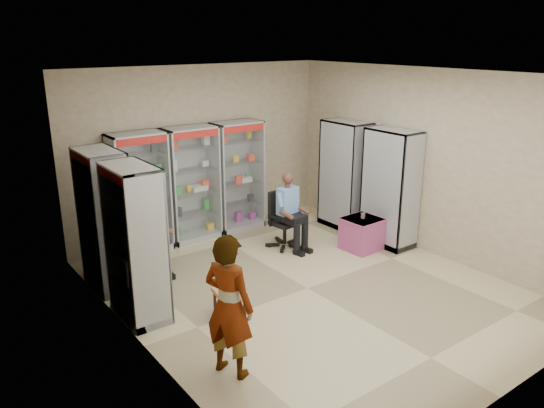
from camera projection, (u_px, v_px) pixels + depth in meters
floor at (308, 288)px, 7.62m from camera, size 6.00×6.00×0.00m
room_shell at (311, 154)px, 7.02m from camera, size 5.02×6.02×3.01m
cabinet_back_left at (140, 194)px, 8.66m from camera, size 0.90×0.50×2.00m
cabinet_back_mid at (192, 184)px, 9.20m from camera, size 0.90×0.50×2.00m
cabinet_back_right at (238, 176)px, 9.74m from camera, size 0.90×0.50×2.00m
cabinet_right_far at (345, 175)px, 9.80m from camera, size 0.90×0.50×2.00m
cabinet_right_near at (390, 188)px, 8.96m from camera, size 0.90×0.50×2.00m
cabinet_left_far at (104, 220)px, 7.42m from camera, size 0.90×0.50×2.00m
cabinet_left_near at (136, 244)px, 6.58m from camera, size 0.90×0.50×2.00m
wooden_chair at (147, 240)px, 8.12m from camera, size 0.42×0.42×0.94m
seated_customer at (147, 229)px, 8.02m from camera, size 0.44×0.60×1.34m
office_chair at (285, 220)px, 8.98m from camera, size 0.59×0.59×0.97m
seated_shopkeeper at (287, 213)px, 8.91m from camera, size 0.47×0.61×1.24m
pink_trunk at (362, 234)px, 8.93m from camera, size 0.59×0.57×0.55m
tea_glass at (363, 216)px, 8.85m from camera, size 0.07×0.07×0.09m
woven_stool_a at (371, 236)px, 9.05m from camera, size 0.50×0.50×0.38m
woven_stool_b at (230, 303)px, 6.82m from camera, size 0.43×0.43×0.37m
standing_man at (229, 306)px, 5.49m from camera, size 0.57×0.68×1.59m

